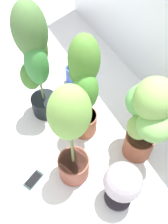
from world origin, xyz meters
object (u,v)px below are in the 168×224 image
at_px(potted_plant_center, 84,86).
at_px(potted_plant_front_right, 71,133).
at_px(potted_plant_front_left, 35,59).
at_px(nutrient_bottle, 71,74).
at_px(floor_fan, 123,183).
at_px(cell_phone, 33,180).
at_px(potted_plant_back_right, 147,116).

distance_m(potted_plant_center, potted_plant_front_right, 0.35).
distance_m(potted_plant_front_left, potted_plant_front_right, 0.59).
bearing_deg(nutrient_bottle, potted_plant_front_right, -24.84).
relative_size(potted_plant_front_right, floor_fan, 2.23).
distance_m(potted_plant_front_right, floor_fan, 0.42).
xyz_separation_m(potted_plant_front_right, cell_phone, (-0.07, -0.28, -0.49)).
distance_m(potted_plant_front_left, floor_fan, 0.95).
xyz_separation_m(potted_plant_front_left, potted_plant_back_right, (0.66, 0.45, -0.12)).
bearing_deg(potted_plant_front_left, potted_plant_front_right, -2.54).
relative_size(potted_plant_back_right, floor_fan, 1.88).
height_order(potted_plant_center, cell_phone, potted_plant_center).
relative_size(potted_plant_center, potted_plant_front_left, 0.91).
relative_size(floor_fan, nutrient_bottle, 2.12).
xyz_separation_m(potted_plant_center, cell_phone, (0.21, -0.50, -0.50)).
relative_size(potted_plant_front_left, cell_phone, 6.01).
distance_m(potted_plant_back_right, nutrient_bottle, 0.95).
height_order(potted_plant_center, floor_fan, potted_plant_center).
bearing_deg(nutrient_bottle, potted_plant_center, -15.52).
relative_size(potted_plant_front_left, floor_fan, 2.46).
distance_m(potted_plant_center, floor_fan, 0.63).
bearing_deg(potted_plant_front_right, potted_plant_center, 140.59).
distance_m(potted_plant_front_right, nutrient_bottle, 0.97).
distance_m(potted_plant_center, cell_phone, 0.74).
bearing_deg(potted_plant_front_right, potted_plant_front_left, 177.46).
bearing_deg(potted_plant_back_right, floor_fan, -52.56).
bearing_deg(cell_phone, potted_plant_back_right, 52.55).
distance_m(potted_plant_front_left, potted_plant_back_right, 0.81).
height_order(potted_plant_front_right, floor_fan, potted_plant_front_right).
height_order(potted_plant_front_left, nutrient_bottle, potted_plant_front_left).
bearing_deg(potted_plant_front_right, floor_fan, 29.25).
height_order(potted_plant_back_right, cell_phone, potted_plant_back_right).
bearing_deg(potted_plant_front_left, floor_fan, 9.24).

